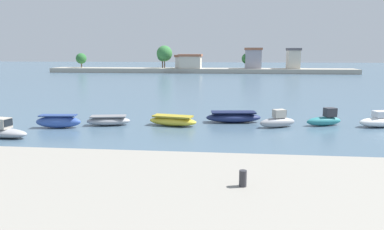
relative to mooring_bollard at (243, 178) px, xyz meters
name	(u,v)px	position (x,y,z in m)	size (l,w,h in m)	color
ground_plane	(39,184)	(-10.38, 6.36, -2.98)	(400.00, 400.00, 0.00)	#476075
mooring_bollard	(243,178)	(0.00, 0.00, 0.00)	(0.24, 0.24, 0.52)	#2D2D33
moored_boat_1	(3,131)	(-18.60, 16.04, -2.42)	(4.46, 2.14, 1.58)	#9E9EA3
moored_boat_2	(58,122)	(-15.94, 20.11, -2.40)	(4.14, 1.58, 1.19)	#3856A8
moored_boat_3	(108,121)	(-11.82, 21.73, -2.54)	(4.24, 2.25, 0.91)	#9E9EA3
moored_boat_4	(173,121)	(-5.80, 22.21, -2.52)	(4.80, 2.41, 0.96)	yellow
moored_boat_5	(233,117)	(-0.19, 24.41, -2.46)	(5.49, 2.34, 1.06)	navy
moored_boat_6	(278,121)	(3.81, 22.49, -2.40)	(3.65, 2.41, 1.63)	#9E9EA3
moored_boat_7	(325,120)	(8.29, 23.77, -2.41)	(3.63, 2.14, 1.65)	teal
moored_boat_8	(381,121)	(13.26, 23.72, -2.44)	(4.57, 2.76, 1.47)	white
mooring_buoy_0	(247,114)	(1.26, 28.00, -2.78)	(0.40, 0.40, 0.40)	orange
distant_shoreline	(204,66)	(-9.05, 104.39, -0.77)	(94.28, 8.45, 8.38)	#9E998C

